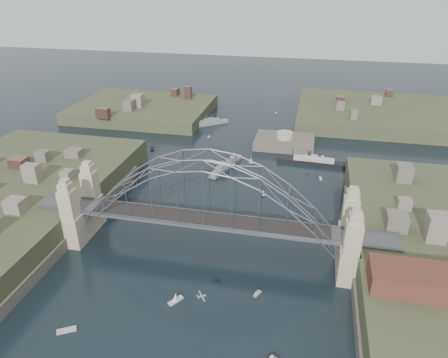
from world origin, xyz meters
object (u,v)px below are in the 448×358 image
(wharf_shed, at_px, (428,281))
(ocean_liner, at_px, (314,162))
(naval_cruiser_far, at_px, (209,123))
(naval_cruiser_near, at_px, (226,165))
(fort_island, at_px, (284,147))
(bridge, at_px, (207,205))

(wharf_shed, bearing_deg, ocean_liner, 106.68)
(ocean_liner, bearing_deg, naval_cruiser_far, 144.63)
(naval_cruiser_far, bearing_deg, naval_cruiser_near, -68.38)
(fort_island, distance_m, wharf_shed, 90.48)
(wharf_shed, height_order, naval_cruiser_far, wharf_shed)
(bridge, distance_m, naval_cruiser_far, 90.51)
(wharf_shed, bearing_deg, naval_cruiser_far, 123.03)
(naval_cruiser_near, xyz_separation_m, naval_cruiser_far, (-16.36, 41.28, 0.01))
(fort_island, relative_size, naval_cruiser_far, 1.45)
(fort_island, relative_size, naval_cruiser_near, 1.14)
(fort_island, bearing_deg, naval_cruiser_near, -125.73)
(bridge, height_order, wharf_shed, bridge)
(wharf_shed, relative_size, naval_cruiser_far, 1.32)
(wharf_shed, distance_m, naval_cruiser_far, 120.95)
(fort_island, bearing_deg, wharf_shed, -69.15)
(bridge, relative_size, fort_island, 3.82)
(fort_island, height_order, naval_cruiser_near, fort_island)
(wharf_shed, bearing_deg, fort_island, 110.85)
(wharf_shed, distance_m, naval_cruiser_near, 78.12)
(fort_island, xyz_separation_m, wharf_shed, (32.00, -84.00, 10.34))
(fort_island, bearing_deg, ocean_liner, -52.76)
(ocean_liner, bearing_deg, bridge, -112.89)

